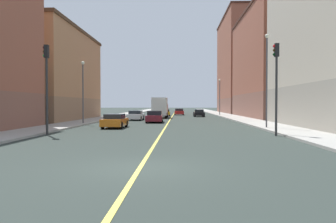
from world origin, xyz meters
name	(u,v)px	position (x,y,z in m)	size (l,w,h in m)	color
ground_plane	(140,168)	(0.00, 0.00, 0.00)	(400.00, 400.00, 0.00)	#29322E
sidewalk_left	(228,116)	(10.07, 49.00, 0.07)	(3.56, 168.00, 0.15)	#9E9B93
sidewalk_right	(117,116)	(-10.07, 49.00, 0.07)	(3.56, 168.00, 0.15)	#9E9B93
lane_center_stripe	(172,116)	(0.00, 49.00, 0.01)	(0.16, 154.00, 0.01)	#E5D14C
building_left_mid	(276,64)	(16.91, 43.66, 8.63)	(10.42, 25.09, 17.24)	brown
building_left_far	(244,65)	(16.91, 70.84, 11.63)	(10.42, 25.93, 23.24)	brown
building_right_midblock	(46,75)	(-16.91, 33.81, 6.12)	(10.42, 21.02, 12.22)	#8F6B4F
traffic_light_left_near	(276,76)	(7.88, 11.71, 4.04)	(0.40, 0.32, 6.27)	#2D2D2D
traffic_light_right_near	(46,77)	(-7.91, 11.71, 4.04)	(0.40, 0.32, 6.27)	#2D2D2D
street_lamp_left_near	(267,72)	(8.90, 18.14, 4.98)	(0.36, 0.36, 8.09)	#4C4C51
street_lamp_right_near	(83,85)	(-8.90, 23.85, 4.16)	(0.36, 0.36, 6.55)	#4C4C51
street_lamp_left_far	(220,93)	(8.90, 52.39, 4.27)	(0.36, 0.36, 6.76)	#4C4C51
car_red	(179,112)	(1.21, 56.16, 0.64)	(1.93, 4.62, 1.30)	red
car_orange	(115,121)	(-4.56, 18.99, 0.64)	(1.90, 4.23, 1.28)	orange
car_white	(136,115)	(-4.61, 33.83, 0.64)	(1.98, 4.53, 1.30)	white
car_yellow	(165,113)	(-1.42, 50.54, 0.61)	(2.05, 4.04, 1.21)	gold
car_maroon	(155,117)	(-1.63, 28.20, 0.66)	(1.99, 4.59, 1.38)	maroon
car_black	(199,113)	(4.67, 46.99, 0.61)	(1.84, 4.33, 1.27)	black
box_truck	(160,107)	(-1.77, 41.72, 1.66)	(2.35, 7.55, 3.17)	maroon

